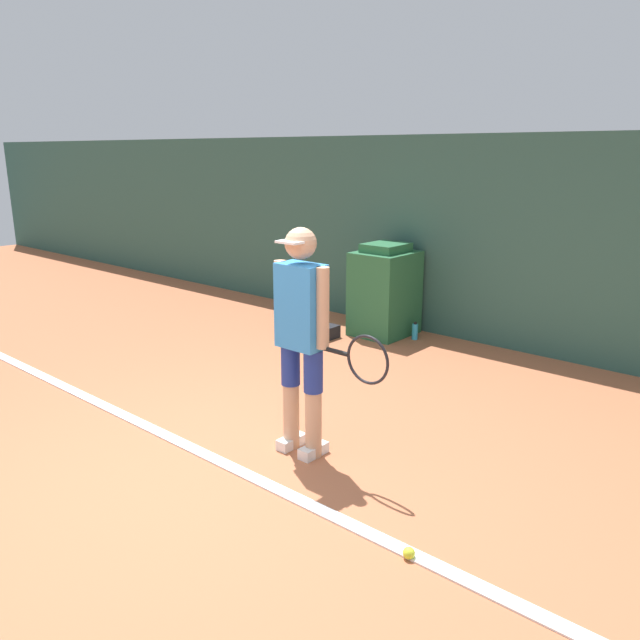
% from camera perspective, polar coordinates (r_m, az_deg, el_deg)
% --- Properties ---
extents(ground_plane, '(24.00, 24.00, 0.00)m').
position_cam_1_polar(ground_plane, '(4.47, -10.11, -13.81)').
color(ground_plane, '#B76642').
extents(back_wall, '(24.00, 0.10, 2.34)m').
position_cam_1_polar(back_wall, '(7.24, 15.29, 6.87)').
color(back_wall, '#2D564C').
rests_on(back_wall, ground_plane).
extents(court_baseline, '(21.60, 0.10, 0.01)m').
position_cam_1_polar(court_baseline, '(4.56, -8.42, -13.02)').
color(court_baseline, white).
rests_on(court_baseline, ground_plane).
extents(tennis_player, '(0.99, 0.28, 1.66)m').
position_cam_1_polar(tennis_player, '(4.38, -1.57, -1.14)').
color(tennis_player, tan).
rests_on(tennis_player, ground_plane).
extents(tennis_ball, '(0.07, 0.07, 0.07)m').
position_cam_1_polar(tennis_ball, '(3.66, 8.13, -20.35)').
color(tennis_ball, '#D1E533').
rests_on(tennis_ball, ground_plane).
extents(covered_chair, '(0.62, 0.71, 1.10)m').
position_cam_1_polar(covered_chair, '(7.50, 5.94, 2.63)').
color(covered_chair, '#28663D').
rests_on(covered_chair, ground_plane).
extents(equipment_bag, '(0.76, 0.33, 0.15)m').
position_cam_1_polar(equipment_bag, '(7.54, -1.13, -0.77)').
color(equipment_bag, black).
rests_on(equipment_bag, ground_plane).
extents(water_bottle, '(0.07, 0.07, 0.21)m').
position_cam_1_polar(water_bottle, '(7.42, 8.67, -1.03)').
color(water_bottle, '#33ADD6').
rests_on(water_bottle, ground_plane).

